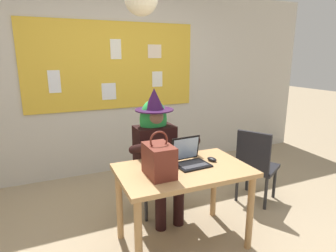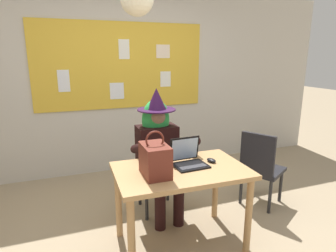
% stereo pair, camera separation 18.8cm
% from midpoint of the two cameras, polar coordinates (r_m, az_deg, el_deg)
% --- Properties ---
extents(ground_plane, '(24.00, 24.00, 0.00)m').
position_cam_midpoint_polar(ground_plane, '(2.86, -1.42, -22.39)').
color(ground_plane, tan).
extents(wall_back_bulletin, '(6.76, 2.18, 2.61)m').
position_cam_midpoint_polar(wall_back_bulletin, '(4.20, -12.11, 8.52)').
color(wall_back_bulletin, beige).
rests_on(wall_back_bulletin, ground).
extents(desk_main, '(1.16, 0.74, 0.74)m').
position_cam_midpoint_polar(desk_main, '(2.55, 0.93, -10.68)').
color(desk_main, tan).
rests_on(desk_main, ground).
extents(chair_at_desk, '(0.44, 0.44, 0.90)m').
position_cam_midpoint_polar(chair_at_desk, '(3.21, -4.67, -7.87)').
color(chair_at_desk, black).
rests_on(chair_at_desk, ground).
extents(person_costumed, '(0.60, 0.67, 1.37)m').
position_cam_midpoint_polar(person_costumed, '(3.01, -4.02, -3.85)').
color(person_costumed, black).
rests_on(person_costumed, ground).
extents(laptop, '(0.31, 0.28, 0.24)m').
position_cam_midpoint_polar(laptop, '(2.58, 2.25, -6.51)').
color(laptop, black).
rests_on(laptop, desk_main).
extents(computer_mouse, '(0.08, 0.12, 0.03)m').
position_cam_midpoint_polar(computer_mouse, '(2.68, 6.80, -6.65)').
color(computer_mouse, black).
rests_on(computer_mouse, desk_main).
extents(handbag, '(0.20, 0.30, 0.38)m').
position_cam_midpoint_polar(handbag, '(2.32, -4.16, -6.83)').
color(handbag, maroon).
rests_on(handbag, desk_main).
extents(chair_extra_corner, '(0.57, 0.57, 0.88)m').
position_cam_midpoint_polar(chair_extra_corner, '(3.43, 15.60, -7.18)').
color(chair_extra_corner, black).
rests_on(chair_extra_corner, ground).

